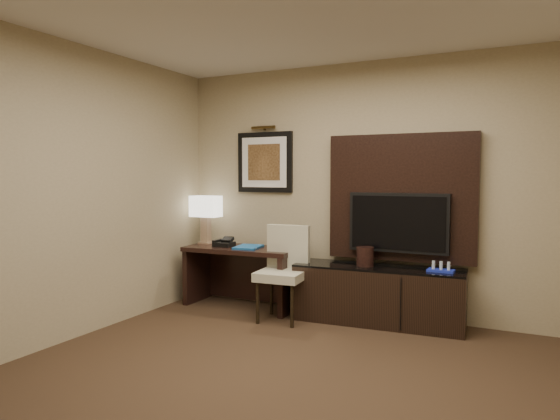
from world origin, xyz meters
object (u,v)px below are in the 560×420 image
Objects in this scene: table_lamp at (206,220)px; minibar_tray at (441,267)px; desk at (242,277)px; tv at (398,223)px; desk_chair at (281,274)px; credenza at (378,295)px; ice_bucket at (365,256)px; desk_phone at (224,242)px; water_bottle at (277,240)px.

minibar_tray is at bearing -0.71° from table_lamp.
tv is at bearing 3.59° from desk.
desk_chair is 1.71× the size of table_lamp.
ice_bucket is (-0.13, -0.02, 0.39)m from credenza.
tv is 0.61m from minibar_tray.
credenza is 1.84m from desk_phone.
desk_chair is 4.97× the size of ice_bucket.
tv is 1.03× the size of desk_chair.
ice_bucket is at bearing -1.92° from table_lamp.
ice_bucket is at bearing -1.65° from desk.
water_bottle is 0.99× the size of ice_bucket.
table_lamp is (-2.28, -0.10, -0.05)m from tv.
minibar_tray is (1.74, 0.01, -0.16)m from water_bottle.
ice_bucket reaches higher than desk.
table_lamp reaches higher than water_bottle.
table_lamp is at bearing 175.03° from credenza.
desk_chair is at bearing -27.30° from desk.
tv is at bearing 163.47° from minibar_tray.
minibar_tray is at bearing 2.54° from ice_bucket.
tv is 2.28m from table_lamp.
desk_chair is at bearing -163.04° from credenza.
tv is 5.13× the size of ice_bucket.
minibar_tray is (0.74, 0.03, -0.05)m from ice_bucket.
desk_phone is 0.65m from water_bottle.
water_bottle is (-1.30, -0.15, -0.24)m from tv.
water_bottle is at bearing 3.20° from desk.
credenza is 2.98× the size of table_lamp.
desk_chair is 1.35m from table_lamp.
credenza is 0.69m from minibar_tray.
ice_bucket is at bearing -150.84° from tv.
desk_phone is at bearing -173.47° from tv.
table_lamp reaches higher than desk_phone.
ice_bucket is at bearing 0.07° from desk_phone.
desk is 0.45m from desk_phone.
credenza is at bearing 0.29° from water_bottle.
water_bottle reaches higher than desk.
desk is 1.57m from credenza.
table_lamp is at bearing 178.08° from ice_bucket.
water_bottle is 1.75m from minibar_tray.
tv is at bearing 36.63° from credenza.
table_lamp is 2.00m from ice_bucket.
desk is 5.18× the size of minibar_tray.
desk_chair is at bearing -155.71° from tv.
desk_chair reaches higher than ice_bucket.
credenza is at bearing 0.70° from desk_phone.
credenza is at bearing -179.19° from minibar_tray.
credenza is 1.24m from water_bottle.
credenza is 6.83× the size of minibar_tray.
tv reaches higher than desk_chair.
ice_bucket is at bearing 17.76° from desk_chair.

